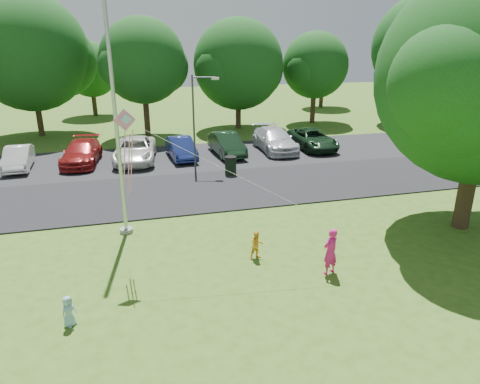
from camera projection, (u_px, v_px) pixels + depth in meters
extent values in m
plane|color=#355B18|center=(250.00, 287.00, 12.81)|extent=(120.00, 120.00, 0.00)
cube|color=black|center=(199.00, 191.00, 20.99)|extent=(60.00, 6.00, 0.06)
cube|color=black|center=(181.00, 158.00, 26.91)|extent=(42.00, 7.00, 0.06)
cylinder|color=#B7BABF|center=(114.00, 101.00, 14.84)|extent=(0.14, 0.14, 10.00)
cylinder|color=gray|center=(126.00, 230.00, 16.48)|extent=(0.50, 0.50, 0.16)
cylinder|color=#3F3F44|center=(194.00, 124.00, 23.61)|extent=(0.11, 0.11, 5.28)
cylinder|color=#3F3F44|center=(204.00, 77.00, 22.76)|extent=(1.20, 0.41, 0.07)
cube|color=silver|center=(215.00, 79.00, 22.77)|extent=(0.43, 0.30, 0.12)
cylinder|color=black|center=(231.00, 166.00, 23.38)|extent=(0.62, 0.62, 0.99)
cylinder|color=black|center=(231.00, 157.00, 23.21)|extent=(0.66, 0.66, 0.06)
cylinder|color=#332316|center=(466.00, 190.00, 16.51)|extent=(0.62, 0.62, 3.07)
sphere|color=#103B12|center=(470.00, 92.00, 13.96)|extent=(4.65, 4.65, 4.65)
sphere|color=#103B12|center=(452.00, 84.00, 13.66)|extent=(4.03, 4.03, 4.03)
cylinder|color=#332316|center=(39.00, 115.00, 32.92)|extent=(0.44, 0.44, 3.19)
sphere|color=#103B12|center=(29.00, 53.00, 31.39)|extent=(8.50, 8.50, 8.50)
sphere|color=#103B12|center=(60.00, 61.00, 32.85)|extent=(5.53, 5.53, 5.53)
sphere|color=#103B12|center=(1.00, 60.00, 30.15)|extent=(5.10, 5.10, 5.10)
cylinder|color=#332316|center=(147.00, 114.00, 32.71)|extent=(0.44, 0.44, 3.43)
sphere|color=#103B12|center=(143.00, 61.00, 31.41)|extent=(6.27, 6.27, 6.27)
sphere|color=#103B12|center=(162.00, 67.00, 32.48)|extent=(4.07, 4.07, 4.07)
sphere|color=#103B12|center=(126.00, 66.00, 30.49)|extent=(3.76, 3.76, 3.76)
cylinder|color=#332316|center=(238.00, 112.00, 35.84)|extent=(0.44, 0.44, 2.66)
sphere|color=#103B12|center=(238.00, 64.00, 34.55)|extent=(7.27, 7.27, 7.27)
sphere|color=#103B12|center=(255.00, 70.00, 35.80)|extent=(4.72, 4.72, 4.72)
sphere|color=#103B12|center=(223.00, 70.00, 33.49)|extent=(4.36, 4.36, 4.36)
cylinder|color=#332316|center=(313.00, 106.00, 38.17)|extent=(0.44, 0.44, 3.02)
sphere|color=#103B12|center=(315.00, 65.00, 37.01)|extent=(5.67, 5.67, 5.67)
sphere|color=#103B12|center=(325.00, 70.00, 37.98)|extent=(3.68, 3.68, 3.68)
sphere|color=#103B12|center=(306.00, 69.00, 36.18)|extent=(3.40, 3.40, 3.40)
cylinder|color=#332316|center=(417.00, 104.00, 37.85)|extent=(0.44, 0.44, 3.42)
sphere|color=#103B12|center=(425.00, 47.00, 36.25)|extent=(8.77, 8.77, 8.77)
sphere|color=#103B12|center=(437.00, 55.00, 37.75)|extent=(5.70, 5.70, 5.70)
sphere|color=#103B12|center=(414.00, 53.00, 34.97)|extent=(5.26, 5.26, 5.26)
cylinder|color=#332316|center=(470.00, 99.00, 43.17)|extent=(0.44, 0.44, 2.92)
sphere|color=#103B12|center=(478.00, 58.00, 41.84)|extent=(7.24, 7.24, 7.24)
sphere|color=#103B12|center=(472.00, 62.00, 40.79)|extent=(4.34, 4.34, 4.34)
cylinder|color=#332316|center=(463.00, 89.00, 53.52)|extent=(0.44, 0.44, 2.60)
sphere|color=#103B12|center=(467.00, 63.00, 52.48)|extent=(5.20, 5.20, 5.20)
sphere|color=#103B12|center=(471.00, 66.00, 53.37)|extent=(3.38, 3.38, 3.38)
sphere|color=#103B12|center=(464.00, 66.00, 51.72)|extent=(3.12, 3.12, 3.12)
cylinder|color=#332316|center=(94.00, 102.00, 41.87)|extent=(0.44, 0.44, 2.60)
sphere|color=#103B12|center=(91.00, 69.00, 40.84)|extent=(5.20, 5.20, 5.20)
sphere|color=#103B12|center=(104.00, 73.00, 41.72)|extent=(3.38, 3.38, 3.38)
sphere|color=#103B12|center=(79.00, 73.00, 40.08)|extent=(3.12, 3.12, 3.12)
cylinder|color=#332316|center=(321.00, 95.00, 47.27)|extent=(0.44, 0.44, 2.60)
sphere|color=#103B12|center=(323.00, 66.00, 46.23)|extent=(5.20, 5.20, 5.20)
sphere|color=#103B12|center=(331.00, 69.00, 47.12)|extent=(3.38, 3.38, 3.38)
sphere|color=#103B12|center=(317.00, 69.00, 45.48)|extent=(3.12, 3.12, 3.12)
imported|color=silver|center=(18.00, 158.00, 24.32)|extent=(1.55, 3.89, 1.26)
imported|color=maroon|center=(82.00, 153.00, 25.29)|extent=(2.39, 4.87, 1.36)
imported|color=silver|center=(135.00, 150.00, 25.82)|extent=(2.87, 5.32, 1.42)
imported|color=navy|center=(181.00, 148.00, 26.53)|extent=(1.63, 4.02, 1.30)
imported|color=black|center=(227.00, 144.00, 27.33)|extent=(1.75, 4.36, 1.41)
imported|color=silver|center=(275.00, 140.00, 28.34)|extent=(2.14, 5.12, 1.48)
imported|color=black|center=(312.00, 139.00, 28.91)|extent=(2.32, 4.81, 1.32)
imported|color=#DD1D7B|center=(330.00, 251.00, 13.34)|extent=(0.66, 0.55, 1.54)
imported|color=#F6A726|center=(257.00, 245.00, 14.36)|extent=(0.54, 0.45, 1.00)
imported|color=#88B6D1|center=(69.00, 311.00, 10.96)|extent=(0.48, 0.49, 0.85)
cube|color=pink|center=(125.00, 120.00, 12.45)|extent=(0.65, 0.10, 0.65)
cube|color=#8CC6E5|center=(126.00, 119.00, 12.43)|extent=(0.31, 0.06, 0.31)
cylinder|color=white|center=(231.00, 172.00, 12.74)|extent=(5.87, 2.08, 3.06)
cylinder|color=pink|center=(125.00, 158.00, 12.80)|extent=(0.21, 0.27, 1.74)
cylinder|color=pink|center=(132.00, 161.00, 12.94)|extent=(0.24, 0.45, 1.99)
cylinder|color=pink|center=(129.00, 167.00, 12.85)|extent=(0.26, 0.66, 2.22)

